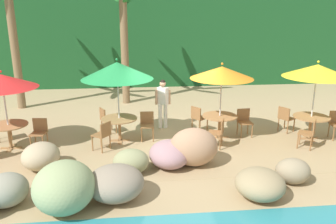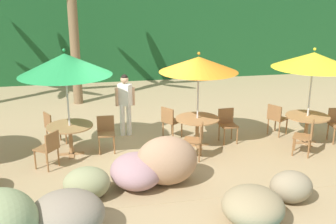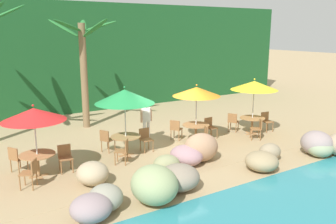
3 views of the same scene
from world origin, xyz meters
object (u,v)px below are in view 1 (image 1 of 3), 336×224
at_px(umbrella_orange, 222,73).
at_px(dining_table_orange, 220,119).
at_px(dining_table_green, 119,122).
at_px(umbrella_yellow, 317,71).
at_px(chair_yellow_inland, 285,117).
at_px(chair_orange_seaward, 244,120).
at_px(chair_yellow_left, 310,132).
at_px(chair_red_seaward, 39,131).
at_px(chair_green_inland, 106,119).
at_px(chair_green_left, 103,134).
at_px(palm_tree_second, 124,24).
at_px(chair_green_seaward, 147,123).
at_px(umbrella_green, 117,71).
at_px(chair_orange_left, 218,132).
at_px(waiter_in_white, 163,100).
at_px(dining_table_yellow, 311,120).
at_px(chair_orange_inland, 198,117).
at_px(palm_tree_nearest, 9,10).
at_px(umbrella_red, 2,81).

xyz_separation_m(umbrella_orange, dining_table_orange, (0.00, 0.00, -1.49)).
bearing_deg(dining_table_green, umbrella_yellow, -4.09).
bearing_deg(dining_table_green, chair_yellow_inland, 2.69).
bearing_deg(chair_orange_seaward, chair_yellow_left, -39.14).
distance_m(chair_red_seaward, dining_table_green, 2.34).
bearing_deg(chair_green_inland, chair_red_seaward, -151.28).
relative_size(chair_green_left, chair_yellow_left, 1.00).
bearing_deg(palm_tree_second, chair_yellow_left, -47.02).
distance_m(chair_green_seaward, chair_green_inland, 1.47).
height_order(umbrella_green, chair_yellow_inland, umbrella_green).
bearing_deg(chair_orange_left, chair_orange_seaward, 41.56).
height_order(chair_orange_seaward, chair_yellow_inland, same).
distance_m(dining_table_green, chair_yellow_left, 5.65).
bearing_deg(chair_yellow_inland, waiter_in_white, 168.63).
xyz_separation_m(chair_red_seaward, chair_orange_seaward, (6.29, 0.39, 0.00)).
xyz_separation_m(chair_red_seaward, dining_table_yellow, (8.26, -0.13, 0.10)).
bearing_deg(chair_yellow_left, chair_orange_seaward, 140.86).
height_order(chair_green_seaward, chair_orange_inland, same).
xyz_separation_m(chair_yellow_inland, waiter_in_white, (-3.99, 0.80, 0.47)).
bearing_deg(palm_tree_nearest, dining_table_green, -44.89).
bearing_deg(chair_orange_seaward, dining_table_orange, -170.56).
height_order(umbrella_orange, chair_orange_seaward, umbrella_orange).
bearing_deg(umbrella_orange, palm_tree_second, 122.72).
distance_m(chair_green_seaward, palm_tree_nearest, 7.38).
relative_size(umbrella_orange, waiter_in_white, 1.41).
distance_m(umbrella_orange, dining_table_orange, 1.49).
bearing_deg(waiter_in_white, umbrella_orange, -33.08).
relative_size(chair_green_left, chair_orange_inland, 1.00).
xyz_separation_m(chair_orange_left, chair_yellow_left, (2.63, -0.30, 0.00)).
distance_m(chair_green_inland, umbrella_orange, 4.01).
xyz_separation_m(chair_orange_inland, palm_tree_nearest, (-6.79, 3.62, 3.40)).
bearing_deg(chair_red_seaward, chair_orange_left, -6.26).
bearing_deg(chair_green_left, umbrella_orange, 10.86).
xyz_separation_m(chair_red_seaward, palm_tree_second, (2.46, 4.91, 2.84)).
relative_size(chair_green_seaward, dining_table_orange, 0.79).
relative_size(chair_green_seaward, dining_table_yellow, 0.79).
relative_size(dining_table_orange, chair_orange_seaward, 1.26).
bearing_deg(umbrella_orange, chair_red_seaward, -177.38).
relative_size(dining_table_green, dining_table_yellow, 1.00).
distance_m(chair_green_left, chair_yellow_inland, 5.95).
height_order(chair_red_seaward, umbrella_green, umbrella_green).
bearing_deg(chair_green_seaward, waiter_in_white, 59.47).
bearing_deg(chair_orange_inland, umbrella_red, -171.26).
distance_m(umbrella_yellow, palm_tree_nearest, 11.31).
distance_m(chair_green_seaward, dining_table_orange, 2.29).
relative_size(umbrella_yellow, chair_yellow_inland, 2.85).
bearing_deg(chair_orange_inland, umbrella_yellow, -16.69).
height_order(dining_table_green, chair_orange_left, chair_orange_left).
bearing_deg(dining_table_green, palm_tree_nearest, 135.11).
height_order(umbrella_red, chair_orange_seaward, umbrella_red).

